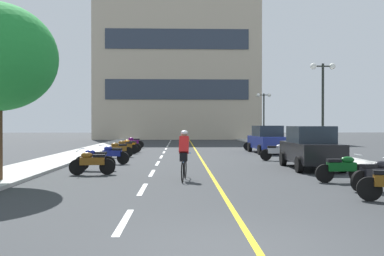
{
  "coord_description": "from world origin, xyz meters",
  "views": [
    {
      "loc": [
        -0.92,
        -5.98,
        1.88
      ],
      "look_at": [
        -0.23,
        17.34,
        1.69
      ],
      "focal_mm": 38.43,
      "sensor_mm": 36.0,
      "label": 1
    }
  ],
  "objects_px": {
    "motorcycle_9": "(125,147)",
    "cyclist_rider": "(184,154)",
    "motorcycle_6": "(112,154)",
    "motorcycle_3": "(342,168)",
    "motorcycle_8": "(118,149)",
    "street_lamp_mid": "(323,88)",
    "motorcycle_4": "(92,162)",
    "motorcycle_11": "(255,144)",
    "street_lamp_far": "(264,106)",
    "motorcycle_10": "(129,145)",
    "parked_car_mid": "(267,139)",
    "motorcycle_2": "(376,174)",
    "motorcycle_5": "(95,159)",
    "motorcycle_7": "(277,152)",
    "parked_car_near": "(310,147)",
    "motorcycle_12": "(133,142)"
  },
  "relations": [
    {
      "from": "street_lamp_far",
      "to": "motorcycle_9",
      "type": "xyz_separation_m",
      "value": [
        -11.85,
        -13.94,
        -3.24
      ]
    },
    {
      "from": "street_lamp_far",
      "to": "motorcycle_3",
      "type": "relative_size",
      "value": 2.87
    },
    {
      "from": "street_lamp_far",
      "to": "motorcycle_2",
      "type": "distance_m",
      "value": 29.21
    },
    {
      "from": "motorcycle_7",
      "to": "motorcycle_11",
      "type": "xyz_separation_m",
      "value": [
        0.42,
        8.34,
        0.0
      ]
    },
    {
      "from": "motorcycle_2",
      "to": "cyclist_rider",
      "type": "height_order",
      "value": "cyclist_rider"
    },
    {
      "from": "parked_car_mid",
      "to": "motorcycle_7",
      "type": "xyz_separation_m",
      "value": [
        -0.71,
        -5.65,
        -0.44
      ]
    },
    {
      "from": "motorcycle_11",
      "to": "motorcycle_10",
      "type": "bearing_deg",
      "value": -170.4
    },
    {
      "from": "parked_car_near",
      "to": "motorcycle_8",
      "type": "height_order",
      "value": "parked_car_near"
    },
    {
      "from": "motorcycle_4",
      "to": "motorcycle_6",
      "type": "distance_m",
      "value": 4.23
    },
    {
      "from": "motorcycle_4",
      "to": "motorcycle_7",
      "type": "xyz_separation_m",
      "value": [
        8.35,
        5.85,
        0.0
      ]
    },
    {
      "from": "parked_car_near",
      "to": "motorcycle_11",
      "type": "xyz_separation_m",
      "value": [
        -0.07,
        12.33,
        -0.44
      ]
    },
    {
      "from": "street_lamp_mid",
      "to": "parked_car_mid",
      "type": "distance_m",
      "value": 5.37
    },
    {
      "from": "motorcycle_9",
      "to": "motorcycle_10",
      "type": "relative_size",
      "value": 1.04
    },
    {
      "from": "street_lamp_mid",
      "to": "motorcycle_4",
      "type": "distance_m",
      "value": 14.29
    },
    {
      "from": "street_lamp_mid",
      "to": "motorcycle_3",
      "type": "xyz_separation_m",
      "value": [
        -2.92,
        -10.07,
        -3.5
      ]
    },
    {
      "from": "street_lamp_far",
      "to": "motorcycle_4",
      "type": "distance_m",
      "value": 27.71
    },
    {
      "from": "motorcycle_9",
      "to": "motorcycle_11",
      "type": "bearing_deg",
      "value": 19.41
    },
    {
      "from": "motorcycle_12",
      "to": "motorcycle_10",
      "type": "bearing_deg",
      "value": -86.69
    },
    {
      "from": "parked_car_mid",
      "to": "motorcycle_5",
      "type": "distance_m",
      "value": 13.69
    },
    {
      "from": "motorcycle_2",
      "to": "motorcycle_7",
      "type": "relative_size",
      "value": 0.97
    },
    {
      "from": "motorcycle_4",
      "to": "motorcycle_11",
      "type": "xyz_separation_m",
      "value": [
        8.77,
        14.19,
        0.0
      ]
    },
    {
      "from": "parked_car_mid",
      "to": "motorcycle_8",
      "type": "distance_m",
      "value": 9.91
    },
    {
      "from": "street_lamp_far",
      "to": "motorcycle_5",
      "type": "xyz_separation_m",
      "value": [
        -11.79,
        -23.54,
        -3.24
      ]
    },
    {
      "from": "street_lamp_far",
      "to": "motorcycle_4",
      "type": "relative_size",
      "value": 2.87
    },
    {
      "from": "motorcycle_9",
      "to": "cyclist_rider",
      "type": "distance_m",
      "value": 12.99
    },
    {
      "from": "motorcycle_2",
      "to": "motorcycle_11",
      "type": "distance_m",
      "value": 18.13
    },
    {
      "from": "motorcycle_10",
      "to": "cyclist_rider",
      "type": "relative_size",
      "value": 0.93
    },
    {
      "from": "motorcycle_9",
      "to": "motorcycle_11",
      "type": "distance_m",
      "value": 9.56
    },
    {
      "from": "motorcycle_5",
      "to": "motorcycle_11",
      "type": "xyz_separation_m",
      "value": [
        8.96,
        12.77,
        0.0
      ]
    },
    {
      "from": "motorcycle_6",
      "to": "motorcycle_9",
      "type": "distance_m",
      "value": 6.79
    },
    {
      "from": "street_lamp_far",
      "to": "motorcycle_4",
      "type": "bearing_deg",
      "value": -114.93
    },
    {
      "from": "parked_car_near",
      "to": "motorcycle_9",
      "type": "bearing_deg",
      "value": 134.78
    },
    {
      "from": "motorcycle_9",
      "to": "cyclist_rider",
      "type": "bearing_deg",
      "value": -73.56
    },
    {
      "from": "motorcycle_2",
      "to": "motorcycle_11",
      "type": "relative_size",
      "value": 0.98
    },
    {
      "from": "cyclist_rider",
      "to": "parked_car_near",
      "type": "bearing_deg",
      "value": 31.31
    },
    {
      "from": "parked_car_mid",
      "to": "motorcycle_5",
      "type": "height_order",
      "value": "parked_car_mid"
    },
    {
      "from": "motorcycle_4",
      "to": "motorcycle_10",
      "type": "distance_m",
      "value": 12.68
    },
    {
      "from": "motorcycle_4",
      "to": "motorcycle_8",
      "type": "relative_size",
      "value": 1.03
    },
    {
      "from": "street_lamp_far",
      "to": "motorcycle_8",
      "type": "distance_m",
      "value": 20.86
    },
    {
      "from": "motorcycle_8",
      "to": "motorcycle_3",
      "type": "bearing_deg",
      "value": -49.74
    },
    {
      "from": "motorcycle_6",
      "to": "motorcycle_10",
      "type": "xyz_separation_m",
      "value": [
        -0.21,
        8.45,
        0.0
      ]
    },
    {
      "from": "parked_car_near",
      "to": "motorcycle_9",
      "type": "relative_size",
      "value": 2.49
    },
    {
      "from": "street_lamp_mid",
      "to": "parked_car_mid",
      "type": "relative_size",
      "value": 1.23
    },
    {
      "from": "motorcycle_3",
      "to": "motorcycle_8",
      "type": "distance_m",
      "value": 13.59
    },
    {
      "from": "parked_car_mid",
      "to": "motorcycle_5",
      "type": "xyz_separation_m",
      "value": [
        -9.25,
        -10.08,
        -0.44
      ]
    },
    {
      "from": "motorcycle_2",
      "to": "cyclist_rider",
      "type": "bearing_deg",
      "value": 155.27
    },
    {
      "from": "motorcycle_6",
      "to": "motorcycle_9",
      "type": "bearing_deg",
      "value": 92.49
    },
    {
      "from": "street_lamp_mid",
      "to": "motorcycle_7",
      "type": "height_order",
      "value": "street_lamp_mid"
    },
    {
      "from": "motorcycle_3",
      "to": "motorcycle_9",
      "type": "bearing_deg",
      "value": 123.48
    },
    {
      "from": "street_lamp_far",
      "to": "motorcycle_10",
      "type": "distance_m",
      "value": 17.31
    }
  ]
}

